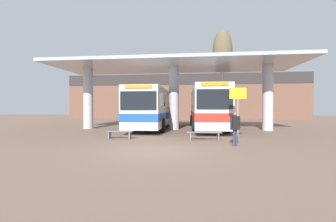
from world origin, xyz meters
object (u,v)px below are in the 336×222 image
object	(u,v)px
waiting_bench_mid_platform	(204,134)
waiting_bench_near_pillar	(120,133)
transit_bus_left_bay	(154,107)
transit_bus_center_bay	(206,107)
poplar_tree_behind_left	(222,52)
info_sign_platform	(238,103)
pedestrian_waiting	(235,125)

from	to	relation	value
waiting_bench_mid_platform	waiting_bench_near_pillar	bearing A→B (deg)	180.00
waiting_bench_near_pillar	waiting_bench_mid_platform	world-z (taller)	same
transit_bus_left_bay	waiting_bench_near_pillar	xyz separation A→B (m)	(-0.71, -7.21, -1.51)
transit_bus_center_bay	poplar_tree_behind_left	size ratio (longest dim) A/B	1.02
transit_bus_center_bay	waiting_bench_near_pillar	xyz separation A→B (m)	(-5.36, -7.21, -1.57)
waiting_bench_near_pillar	info_sign_platform	size ratio (longest dim) A/B	0.53
waiting_bench_near_pillar	poplar_tree_behind_left	world-z (taller)	poplar_tree_behind_left
waiting_bench_mid_platform	transit_bus_left_bay	bearing A→B (deg)	119.88
transit_bus_left_bay	pedestrian_waiting	bearing A→B (deg)	121.40
pedestrian_waiting	waiting_bench_near_pillar	bearing A→B (deg)	127.97
transit_bus_left_bay	info_sign_platform	xyz separation A→B (m)	(5.95, -7.17, 0.22)
waiting_bench_near_pillar	pedestrian_waiting	xyz separation A→B (m)	(6.22, -1.72, 0.63)
waiting_bench_near_pillar	pedestrian_waiting	size ratio (longest dim) A/B	0.97
poplar_tree_behind_left	info_sign_platform	bearing A→B (deg)	-93.95
transit_bus_center_bay	info_sign_platform	size ratio (longest dim) A/B	4.05
transit_bus_left_bay	waiting_bench_near_pillar	size ratio (longest dim) A/B	7.56
pedestrian_waiting	poplar_tree_behind_left	world-z (taller)	poplar_tree_behind_left
transit_bus_left_bay	waiting_bench_near_pillar	bearing A→B (deg)	84.10
waiting_bench_near_pillar	waiting_bench_mid_platform	bearing A→B (deg)	0.00
waiting_bench_near_pillar	pedestrian_waiting	bearing A→B (deg)	-15.46
transit_bus_left_bay	poplar_tree_behind_left	distance (m)	13.00
waiting_bench_near_pillar	info_sign_platform	distance (m)	6.89
waiting_bench_mid_platform	info_sign_platform	size ratio (longest dim) A/B	0.66
waiting_bench_mid_platform	pedestrian_waiting	world-z (taller)	pedestrian_waiting
transit_bus_left_bay	transit_bus_center_bay	world-z (taller)	transit_bus_center_bay
transit_bus_center_bay	pedestrian_waiting	bearing A→B (deg)	93.66
transit_bus_center_bay	info_sign_platform	xyz separation A→B (m)	(1.31, -7.17, 0.16)
info_sign_platform	poplar_tree_behind_left	size ratio (longest dim) A/B	0.25
waiting_bench_near_pillar	transit_bus_left_bay	bearing A→B (deg)	84.35
pedestrian_waiting	waiting_bench_mid_platform	bearing A→B (deg)	91.78
transit_bus_left_bay	waiting_bench_near_pillar	distance (m)	7.40
transit_bus_left_bay	waiting_bench_mid_platform	world-z (taller)	transit_bus_left_bay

